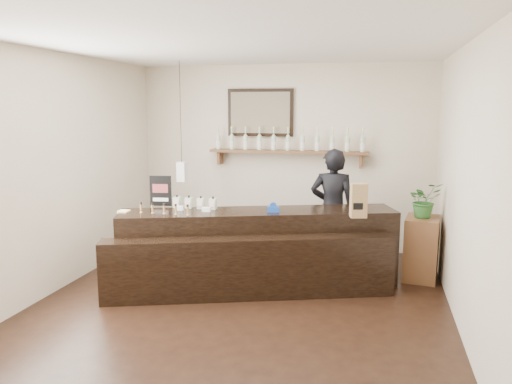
{
  "coord_description": "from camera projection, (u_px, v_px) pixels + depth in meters",
  "views": [
    {
      "loc": [
        1.4,
        -5.03,
        2.16
      ],
      "look_at": [
        0.01,
        0.7,
        1.16
      ],
      "focal_mm": 35.0,
      "sensor_mm": 36.0,
      "label": 1
    }
  ],
  "objects": [
    {
      "name": "shopkeeper",
      "position": [
        333.0,
        201.0,
        6.64
      ],
      "size": [
        0.67,
        0.44,
        1.84
      ],
      "primitive_type": "imported",
      "rotation": [
        0.0,
        0.0,
        3.14
      ],
      "color": "black",
      "rests_on": "ground"
    },
    {
      "name": "side_cabinet",
      "position": [
        421.0,
        248.0,
        6.31
      ],
      "size": [
        0.47,
        0.6,
        0.8
      ],
      "color": "brown",
      "rests_on": "ground"
    },
    {
      "name": "tape_dispenser",
      "position": [
        273.0,
        208.0,
        5.92
      ],
      "size": [
        0.15,
        0.08,
        0.12
      ],
      "color": "#16419E",
      "rests_on": "counter"
    },
    {
      "name": "back_wall_decor",
      "position": [
        272.0,
        134.0,
        7.52
      ],
      "size": [
        2.66,
        0.96,
        1.69
      ],
      "color": "brown",
      "rests_on": "ground"
    },
    {
      "name": "ground",
      "position": [
        240.0,
        305.0,
        5.51
      ],
      "size": [
        5.0,
        5.0,
        0.0
      ],
      "primitive_type": "plane",
      "color": "black",
      "rests_on": "ground"
    },
    {
      "name": "promo_sign",
      "position": [
        161.0,
        191.0,
        6.27
      ],
      "size": [
        0.27,
        0.06,
        0.38
      ],
      "color": "black",
      "rests_on": "counter"
    },
    {
      "name": "room_shell",
      "position": [
        239.0,
        151.0,
        5.22
      ],
      "size": [
        5.0,
        5.0,
        5.0
      ],
      "color": "beige",
      "rests_on": "ground"
    },
    {
      "name": "paper_bag",
      "position": [
        359.0,
        200.0,
        5.62
      ],
      "size": [
        0.2,
        0.17,
        0.39
      ],
      "color": "olive",
      "rests_on": "counter"
    },
    {
      "name": "potted_plant",
      "position": [
        424.0,
        200.0,
        6.21
      ],
      "size": [
        0.52,
        0.49,
        0.44
      ],
      "primitive_type": "imported",
      "rotation": [
        0.0,
        0.0,
        0.49
      ],
      "color": "#295D25",
      "rests_on": "side_cabinet"
    },
    {
      "name": "counter",
      "position": [
        255.0,
        253.0,
        5.98
      ],
      "size": [
        3.34,
        1.94,
        1.09
      ],
      "color": "black",
      "rests_on": "ground"
    }
  ]
}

